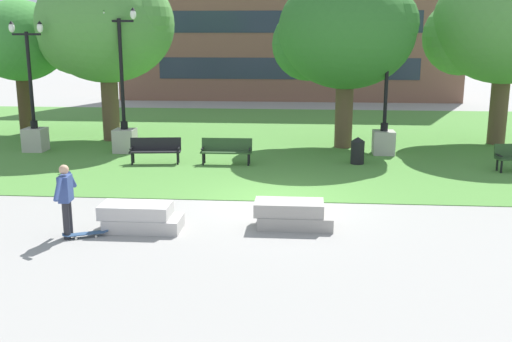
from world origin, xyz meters
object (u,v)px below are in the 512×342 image
object	(u,v)px
park_bench_far_left	(155,149)
trash_bin	(358,150)
concrete_block_center	(140,217)
skateboard	(85,234)
lamp_post_left	(34,125)
lamp_post_right	(124,124)
person_skateboarder	(66,197)
park_bench_near_right	(226,149)
lamp_post_center	(384,128)
concrete_block_left	(292,215)

from	to	relation	value
park_bench_far_left	trash_bin	size ratio (longest dim) A/B	1.93
concrete_block_center	trash_bin	bearing A→B (deg)	53.15
skateboard	lamp_post_left	xyz separation A→B (m)	(-5.52, 9.63, 0.95)
lamp_post_right	lamp_post_left	distance (m)	3.57
concrete_block_center	person_skateboarder	bearing A→B (deg)	-155.99
skateboard	park_bench_far_left	size ratio (longest dim) A/B	0.55
park_bench_near_right	lamp_post_left	bearing A→B (deg)	167.54
concrete_block_center	lamp_post_center	world-z (taller)	lamp_post_center
lamp_post_center	lamp_post_right	xyz separation A→B (m)	(-9.97, -0.40, 0.08)
lamp_post_left	park_bench_far_left	bearing A→B (deg)	-19.09
concrete_block_center	person_skateboarder	size ratio (longest dim) A/B	1.11
concrete_block_center	person_skateboarder	world-z (taller)	person_skateboarder
concrete_block_left	park_bench_far_left	size ratio (longest dim) A/B	1.02
park_bench_near_right	lamp_post_center	size ratio (longest dim) A/B	0.36
park_bench_far_left	trash_bin	world-z (taller)	trash_bin
concrete_block_center	concrete_block_left	distance (m)	3.64
concrete_block_left	park_bench_near_right	xyz separation A→B (m)	(-2.48, 6.78, 0.23)
lamp_post_center	lamp_post_left	bearing A→B (deg)	-178.02
park_bench_far_left	trash_bin	distance (m)	7.18
concrete_block_left	trash_bin	distance (m)	7.50
lamp_post_center	trash_bin	bearing A→B (deg)	-122.33
lamp_post_center	concrete_block_left	bearing A→B (deg)	-110.12
concrete_block_center	concrete_block_left	world-z (taller)	same
person_skateboarder	concrete_block_left	bearing A→B (deg)	12.96
person_skateboarder	lamp_post_right	bearing A→B (deg)	99.18
park_bench_far_left	lamp_post_center	distance (m)	8.61
concrete_block_left	park_bench_far_left	distance (m)	8.36
concrete_block_center	concrete_block_left	size ratio (longest dim) A/B	1.01
concrete_block_center	park_bench_near_right	bearing A→B (deg)	81.18
concrete_block_center	lamp_post_center	distance (m)	11.74
person_skateboarder	park_bench_near_right	world-z (taller)	person_skateboarder
concrete_block_left	lamp_post_left	size ratio (longest dim) A/B	0.38
skateboard	park_bench_near_right	distance (m)	8.24
park_bench_far_left	lamp_post_left	xyz separation A→B (m)	(-5.24, 1.81, 0.49)
concrete_block_left	park_bench_near_right	distance (m)	7.22
park_bench_near_right	lamp_post_right	world-z (taller)	lamp_post_right
skateboard	trash_bin	xyz separation A→B (m)	(6.88, 8.31, 0.42)
concrete_block_left	lamp_post_right	xyz separation A→B (m)	(-6.68, 8.57, 0.81)
lamp_post_right	lamp_post_left	xyz separation A→B (m)	(-3.57, -0.07, -0.08)
park_bench_far_left	lamp_post_left	distance (m)	5.57
person_skateboarder	park_bench_far_left	world-z (taller)	person_skateboarder
lamp_post_right	lamp_post_center	bearing A→B (deg)	2.29
concrete_block_left	trash_bin	size ratio (longest dim) A/B	1.96
concrete_block_center	lamp_post_center	xyz separation A→B (m)	(6.89, 9.47, 0.73)
person_skateboarder	lamp_post_center	size ratio (longest dim) A/B	0.34
lamp_post_right	person_skateboarder	bearing A→B (deg)	-80.82
park_bench_near_right	trash_bin	bearing A→B (deg)	4.90
person_skateboarder	park_bench_near_right	distance (m)	8.39
park_bench_far_left	skateboard	bearing A→B (deg)	-87.93
park_bench_far_left	lamp_post_center	bearing A→B (deg)	15.38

